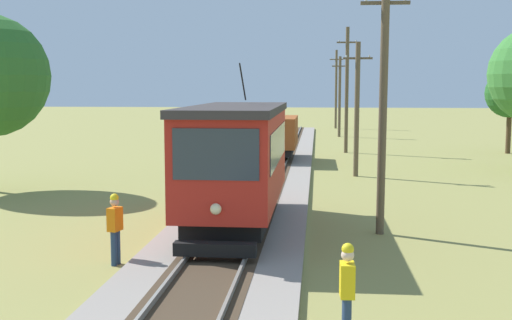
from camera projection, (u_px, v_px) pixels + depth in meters
The scene contains 11 objects.
red_tram at pixel (237, 160), 19.37m from camera, with size 2.60×8.54×4.79m.
freight_car at pixel (276, 135), 37.47m from camera, with size 2.40×5.20×2.31m.
utility_pole_near_tram at pixel (383, 102), 18.65m from camera, with size 1.40×0.52×7.68m.
utility_pole_mid at pixel (357, 108), 31.08m from camera, with size 1.40×0.51×6.52m.
utility_pole_far at pixel (347, 89), 42.34m from camera, with size 1.40×0.34×8.25m.
utility_pole_distant at pixel (340, 96), 56.10m from camera, with size 1.40×0.32×6.99m.
utility_pole_horizon at pixel (336, 88), 67.41m from camera, with size 1.40×0.33×8.19m.
gravel_pile at pixel (202, 151), 38.26m from camera, with size 3.10×3.10×1.13m, color #9E998E.
track_worker at pixel (347, 290), 10.81m from camera, with size 0.25×0.39×1.78m.
second_worker at pixel (115, 226), 15.77m from camera, with size 0.32×0.43×1.78m.
tree_left_near at pixel (510, 94), 41.93m from camera, with size 3.20×3.20×5.56m.
Camera 1 is at (2.42, -6.66, 4.38)m, focal length 45.13 mm.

